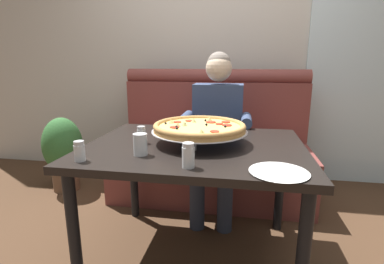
# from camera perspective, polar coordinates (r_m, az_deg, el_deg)

# --- Properties ---
(ground_plane) EXTENTS (16.00, 16.00, 0.00)m
(ground_plane) POSITION_cam_1_polar(r_m,az_deg,el_deg) (1.99, 0.53, -23.08)
(ground_plane) COLOR #4C3321
(back_wall_with_window) EXTENTS (6.00, 0.12, 2.80)m
(back_wall_with_window) POSITION_cam_1_polar(r_m,az_deg,el_deg) (3.12, 5.33, 17.33)
(back_wall_with_window) COLOR beige
(back_wall_with_window) RESTS_ON ground_plane
(window_panel) EXTENTS (1.10, 0.02, 2.80)m
(window_panel) POSITION_cam_1_polar(r_m,az_deg,el_deg) (3.25, 31.87, 15.28)
(window_panel) COLOR white
(window_panel) RESTS_ON ground_plane
(booth_bench) EXTENTS (1.72, 0.78, 1.13)m
(booth_bench) POSITION_cam_1_polar(r_m,az_deg,el_deg) (2.66, 3.87, -3.79)
(booth_bench) COLOR brown
(booth_bench) RESTS_ON ground_plane
(dining_table) EXTENTS (1.23, 0.96, 0.73)m
(dining_table) POSITION_cam_1_polar(r_m,az_deg,el_deg) (1.69, 0.58, -5.16)
(dining_table) COLOR black
(dining_table) RESTS_ON ground_plane
(diner_main) EXTENTS (0.54, 0.64, 1.27)m
(diner_main) POSITION_cam_1_polar(r_m,az_deg,el_deg) (2.32, 4.88, 1.55)
(diner_main) COLOR #2D3342
(diner_main) RESTS_ON ground_plane
(pizza) EXTENTS (0.55, 0.55, 0.13)m
(pizza) POSITION_cam_1_polar(r_m,az_deg,el_deg) (1.67, 1.45, 0.91)
(pizza) COLOR silver
(pizza) RESTS_ON dining_table
(shaker_oregano) EXTENTS (0.05, 0.05, 0.10)m
(shaker_oregano) POSITION_cam_1_polar(r_m,az_deg,el_deg) (1.48, -21.23, -3.80)
(shaker_oregano) COLOR white
(shaker_oregano) RESTS_ON dining_table
(shaker_pepper_flakes) EXTENTS (0.05, 0.05, 0.10)m
(shaker_pepper_flakes) POSITION_cam_1_polar(r_m,az_deg,el_deg) (1.71, -9.90, -0.78)
(shaker_pepper_flakes) COLOR white
(shaker_pepper_flakes) RESTS_ON dining_table
(shaker_parmesan) EXTENTS (0.06, 0.06, 0.11)m
(shaker_parmesan) POSITION_cam_1_polar(r_m,az_deg,el_deg) (1.29, -0.73, -4.96)
(shaker_parmesan) COLOR white
(shaker_parmesan) RESTS_ON dining_table
(plate_near_left) EXTENTS (0.25, 0.25, 0.02)m
(plate_near_left) POSITION_cam_1_polar(r_m,az_deg,el_deg) (1.30, 16.74, -7.29)
(plate_near_left) COLOR white
(plate_near_left) RESTS_ON dining_table
(drinking_glass) EXTENTS (0.07, 0.07, 0.11)m
(drinking_glass) POSITION_cam_1_polar(r_m,az_deg,el_deg) (1.49, -10.13, -2.63)
(drinking_glass) COLOR silver
(drinking_glass) RESTS_ON dining_table
(patio_chair) EXTENTS (0.42, 0.41, 0.86)m
(patio_chair) POSITION_cam_1_polar(r_m,az_deg,el_deg) (4.09, 26.52, 2.71)
(patio_chair) COLOR black
(patio_chair) RESTS_ON ground_plane
(potted_plant) EXTENTS (0.36, 0.36, 0.70)m
(potted_plant) POSITION_cam_1_polar(r_m,az_deg,el_deg) (2.97, -24.02, -3.33)
(potted_plant) COLOR brown
(potted_plant) RESTS_ON ground_plane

